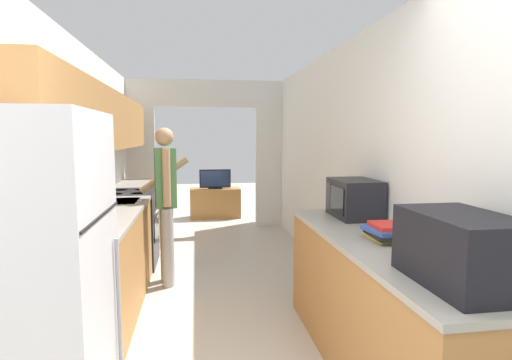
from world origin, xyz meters
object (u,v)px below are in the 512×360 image
object	(u,v)px
person	(166,201)
suitcase	(461,249)
book_stack	(386,232)
range_oven	(130,228)
television	(215,179)
microwave	(354,198)
refrigerator	(26,298)
tv_cabinet	(215,203)

from	to	relation	value
person	suitcase	distance (m)	3.04
book_stack	range_oven	bearing A→B (deg)	127.88
television	microwave	bearing A→B (deg)	-78.41
person	book_stack	size ratio (longest dim) A/B	5.47
range_oven	suitcase	bearing A→B (deg)	-59.41
person	microwave	bearing A→B (deg)	-134.67
refrigerator	tv_cabinet	bearing A→B (deg)	78.92
range_oven	suitcase	world-z (taller)	suitcase
tv_cabinet	television	bearing A→B (deg)	-90.00
microwave	television	world-z (taller)	microwave
microwave	tv_cabinet	bearing A→B (deg)	101.48
refrigerator	suitcase	world-z (taller)	refrigerator
refrigerator	tv_cabinet	xyz separation A→B (m)	(1.13, 5.78, -0.56)
book_stack	television	distance (m)	5.33
refrigerator	book_stack	bearing A→B (deg)	13.65
suitcase	person	bearing A→B (deg)	119.42
person	microwave	xyz separation A→B (m)	(1.60, -1.14, 0.17)
tv_cabinet	person	bearing A→B (deg)	-101.18
range_oven	book_stack	distance (m)	3.31
person	book_stack	bearing A→B (deg)	-150.16
refrigerator	range_oven	size ratio (longest dim) A/B	1.61
suitcase	book_stack	bearing A→B (deg)	87.63
range_oven	television	bearing A→B (deg)	66.44
refrigerator	suitcase	bearing A→B (deg)	-8.30
range_oven	television	world-z (taller)	range_oven
person	suitcase	size ratio (longest dim) A/B	2.78
range_oven	book_stack	bearing A→B (deg)	-52.12
range_oven	person	bearing A→B (deg)	-55.29
refrigerator	range_oven	distance (m)	3.09
refrigerator	television	xyz separation A→B (m)	(1.13, 5.74, -0.10)
suitcase	book_stack	size ratio (longest dim) A/B	1.97
tv_cabinet	range_oven	bearing A→B (deg)	-113.23
range_oven	book_stack	size ratio (longest dim) A/B	3.45
person	book_stack	world-z (taller)	person
range_oven	book_stack	world-z (taller)	range_oven
television	book_stack	bearing A→B (deg)	-80.87
range_oven	tv_cabinet	world-z (taller)	range_oven
suitcase	book_stack	world-z (taller)	suitcase
range_oven	television	xyz separation A→B (m)	(1.17, 2.67, 0.29)
book_stack	tv_cabinet	size ratio (longest dim) A/B	0.32
person	suitcase	world-z (taller)	person
person	suitcase	xyz separation A→B (m)	(1.49, -2.64, 0.18)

